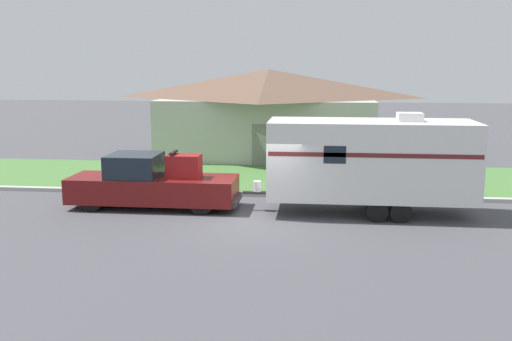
% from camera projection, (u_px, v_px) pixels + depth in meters
% --- Properties ---
extents(ground_plane, '(120.00, 120.00, 0.00)m').
position_uv_depth(ground_plane, '(261.00, 223.00, 18.20)').
color(ground_plane, '#47474C').
extents(curb_strip, '(80.00, 0.30, 0.14)m').
position_uv_depth(curb_strip, '(271.00, 195.00, 21.85)').
color(curb_strip, '#ADADA8').
rests_on(curb_strip, ground_plane).
extents(lawn_strip, '(80.00, 7.00, 0.03)m').
position_uv_depth(lawn_strip, '(278.00, 178.00, 25.43)').
color(lawn_strip, '#477538').
rests_on(lawn_strip, ground_plane).
extents(house_across_street, '(12.13, 8.15, 4.73)m').
position_uv_depth(house_across_street, '(268.00, 111.00, 31.66)').
color(house_across_street, '#B2B2A8').
rests_on(house_across_street, ground_plane).
extents(pickup_truck, '(5.98, 1.90, 2.02)m').
position_uv_depth(pickup_truck, '(152.00, 184.00, 20.05)').
color(pickup_truck, black).
rests_on(pickup_truck, ground_plane).
extents(travel_trailer, '(7.71, 2.44, 3.43)m').
position_uv_depth(travel_trailer, '(371.00, 160.00, 19.06)').
color(travel_trailer, black).
rests_on(travel_trailer, ground_plane).
extents(mailbox, '(0.48, 0.20, 1.27)m').
position_uv_depth(mailbox, '(289.00, 169.00, 22.21)').
color(mailbox, brown).
rests_on(mailbox, ground_plane).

